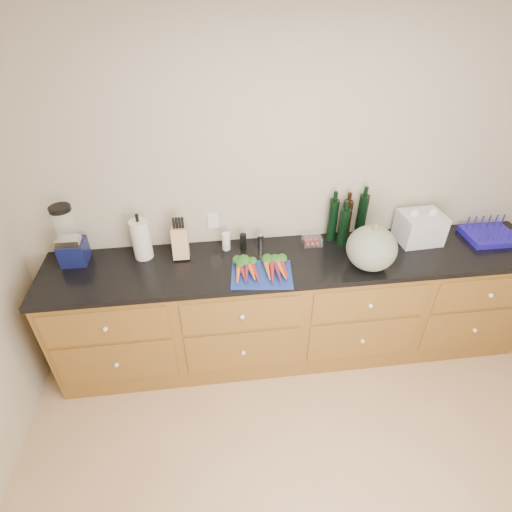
{
  "coord_description": "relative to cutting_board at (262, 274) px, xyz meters",
  "views": [
    {
      "loc": [
        -0.6,
        -0.96,
        2.63
      ],
      "look_at": [
        -0.33,
        1.2,
        1.06
      ],
      "focal_mm": 28.0,
      "sensor_mm": 36.0,
      "label": 1
    }
  ],
  "objects": [
    {
      "name": "blender_appliance",
      "position": [
        -1.29,
        0.32,
        0.19
      ],
      "size": [
        0.17,
        0.17,
        0.44
      ],
      "color": "#0E1342",
      "rests_on": "countertop"
    },
    {
      "name": "paper_towel",
      "position": [
        -0.81,
        0.32,
        0.14
      ],
      "size": [
        0.13,
        0.13,
        0.29
      ],
      "primitive_type": "cylinder",
      "color": "silver",
      "rests_on": "countertop"
    },
    {
      "name": "wall_back",
      "position": [
        0.3,
        0.48,
        0.35
      ],
      "size": [
        4.1,
        0.05,
        2.6
      ],
      "primitive_type": "cube",
      "color": "#B9AF99",
      "rests_on": "ground"
    },
    {
      "name": "carrots",
      "position": [
        -0.0,
        0.04,
        0.03
      ],
      "size": [
        0.38,
        0.28,
        0.05
      ],
      "color": "orange",
      "rests_on": "cutting_board"
    },
    {
      "name": "grinder_salt",
      "position": [
        -0.22,
        0.34,
        0.06
      ],
      "size": [
        0.06,
        0.06,
        0.13
      ],
      "primitive_type": "cylinder",
      "color": "white",
      "rests_on": "countertop"
    },
    {
      "name": "grocery_bag",
      "position": [
        1.24,
        0.28,
        0.11
      ],
      "size": [
        0.32,
        0.26,
        0.23
      ],
      "primitive_type": null,
      "rotation": [
        0.0,
        0.0,
        0.06
      ],
      "color": "white",
      "rests_on": "countertop"
    },
    {
      "name": "dish_rack",
      "position": [
        1.8,
        0.24,
        0.03
      ],
      "size": [
        0.36,
        0.29,
        0.15
      ],
      "color": "#1C13A6",
      "rests_on": "countertop"
    },
    {
      "name": "squash",
      "position": [
        0.75,
        0.01,
        0.15
      ],
      "size": [
        0.34,
        0.34,
        0.31
      ],
      "primitive_type": "ellipsoid",
      "color": "#606C5A",
      "rests_on": "countertop"
    },
    {
      "name": "bottles",
      "position": [
        0.69,
        0.37,
        0.16
      ],
      "size": [
        0.3,
        0.15,
        0.36
      ],
      "color": "black",
      "rests_on": "countertop"
    },
    {
      "name": "cutting_board",
      "position": [
        0.0,
        0.0,
        0.0
      ],
      "size": [
        0.44,
        0.35,
        0.01
      ],
      "primitive_type": "cube",
      "rotation": [
        0.0,
        0.0,
        -0.11
      ],
      "color": "navy",
      "rests_on": "countertop"
    },
    {
      "name": "grinder_pepper",
      "position": [
        -0.09,
        0.34,
        0.05
      ],
      "size": [
        0.05,
        0.05,
        0.12
      ],
      "primitive_type": "cylinder",
      "color": "black",
      "rests_on": "countertop"
    },
    {
      "name": "cabinets",
      "position": [
        0.3,
        0.16,
        -0.49
      ],
      "size": [
        3.6,
        0.64,
        0.9
      ],
      "color": "brown",
      "rests_on": "ground"
    },
    {
      "name": "tomato_box",
      "position": [
        0.43,
        0.33,
        0.03
      ],
      "size": [
        0.14,
        0.11,
        0.06
      ],
      "primitive_type": "cube",
      "color": "white",
      "rests_on": "countertop"
    },
    {
      "name": "countertop",
      "position": [
        0.3,
        0.16,
        -0.03
      ],
      "size": [
        3.64,
        0.62,
        0.04
      ],
      "primitive_type": "cube",
      "color": "black",
      "rests_on": "cabinets"
    },
    {
      "name": "knife_block",
      "position": [
        -0.54,
        0.3,
        0.11
      ],
      "size": [
        0.11,
        0.11,
        0.22
      ],
      "primitive_type": "cube",
      "color": "tan",
      "rests_on": "countertop"
    },
    {
      "name": "canister_chrome",
      "position": [
        0.04,
        0.34,
        0.05
      ],
      "size": [
        0.05,
        0.05,
        0.1
      ],
      "primitive_type": "cylinder",
      "color": "silver",
      "rests_on": "countertop"
    }
  ]
}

